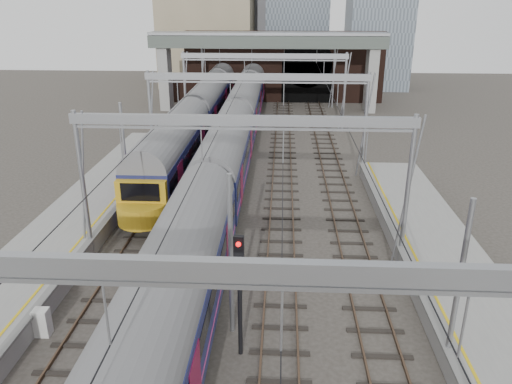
# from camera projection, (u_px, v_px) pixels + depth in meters

# --- Properties ---
(ground) EXTENTS (160.00, 160.00, 0.00)m
(ground) POSITION_uv_depth(u_px,v_px,m) (227.00, 362.00, 19.17)
(ground) COLOR #38332D
(ground) RESTS_ON ground
(platform_left) EXTENTS (4.32, 55.00, 1.12)m
(platform_left) POSITION_uv_depth(u_px,v_px,m) (2.00, 305.00, 21.80)
(platform_left) COLOR gray
(platform_left) RESTS_ON ground
(tracks) EXTENTS (14.40, 80.00, 0.22)m
(tracks) POSITION_uv_depth(u_px,v_px,m) (252.00, 208.00, 33.11)
(tracks) COLOR #4C3828
(tracks) RESTS_ON ground
(overhead_line) EXTENTS (16.80, 80.00, 8.00)m
(overhead_line) POSITION_uv_depth(u_px,v_px,m) (257.00, 92.00, 36.75)
(overhead_line) COLOR gray
(overhead_line) RESTS_ON ground
(retaining_wall) EXTENTS (28.00, 2.75, 9.00)m
(retaining_wall) POSITION_uv_depth(u_px,v_px,m) (279.00, 68.00, 65.80)
(retaining_wall) COLOR black
(retaining_wall) RESTS_ON ground
(overbridge) EXTENTS (28.00, 3.00, 9.25)m
(overbridge) POSITION_uv_depth(u_px,v_px,m) (267.00, 50.00, 59.28)
(overbridge) COLOR gray
(overbridge) RESTS_ON ground
(train_main) EXTENTS (2.99, 68.98, 5.07)m
(train_main) POSITION_uv_depth(u_px,v_px,m) (237.00, 127.00, 43.25)
(train_main) COLOR black
(train_main) RESTS_ON ground
(train_second) EXTENTS (3.00, 69.42, 5.10)m
(train_second) POSITION_uv_depth(u_px,v_px,m) (217.00, 90.00, 60.43)
(train_second) COLOR black
(train_second) RESTS_ON ground
(signal_near_left) EXTENTS (0.36, 0.47, 4.88)m
(signal_near_left) POSITION_uv_depth(u_px,v_px,m) (132.00, 361.00, 14.72)
(signal_near_left) COLOR black
(signal_near_left) RESTS_ON ground
(signal_near_centre) EXTENTS (0.38, 0.48, 5.24)m
(signal_near_centre) POSITION_uv_depth(u_px,v_px,m) (240.00, 282.00, 18.41)
(signal_near_centre) COLOR black
(signal_near_centre) RESTS_ON ground
(relay_cabinet) EXTENTS (0.62, 0.52, 1.22)m
(relay_cabinet) POSITION_uv_depth(u_px,v_px,m) (42.00, 322.00, 20.53)
(relay_cabinet) COLOR silver
(relay_cabinet) RESTS_ON ground
(equip_cover_a) EXTENTS (0.84, 0.65, 0.09)m
(equip_cover_a) POSITION_uv_depth(u_px,v_px,m) (278.00, 275.00, 25.09)
(equip_cover_a) COLOR #1753B1
(equip_cover_a) RESTS_ON ground
(equip_cover_b) EXTENTS (1.03, 0.83, 0.11)m
(equip_cover_b) POSITION_uv_depth(u_px,v_px,m) (274.00, 282.00, 24.50)
(equip_cover_b) COLOR #1753B1
(equip_cover_b) RESTS_ON ground
(equip_cover_c) EXTENTS (1.01, 0.81, 0.11)m
(equip_cover_c) POSITION_uv_depth(u_px,v_px,m) (290.00, 279.00, 24.76)
(equip_cover_c) COLOR #1753B1
(equip_cover_c) RESTS_ON ground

